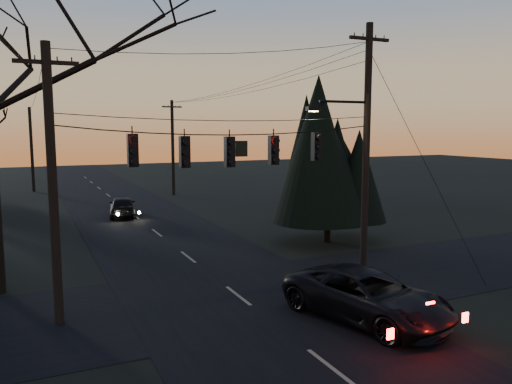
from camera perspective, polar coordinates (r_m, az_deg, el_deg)
name	(u,v)px	position (r m, az deg, el deg)	size (l,w,h in m)	color
main_road	(166,240)	(27.49, -10.26, -5.41)	(8.00, 120.00, 0.02)	black
cross_road	(238,296)	(18.34, -2.05, -11.78)	(60.00, 7.00, 0.02)	black
utility_pole_right	(363,277)	(21.00, 12.10, -9.48)	(5.00, 0.30, 10.00)	black
utility_pole_left	(60,323)	(17.07, -21.51, -13.81)	(1.80, 0.30, 8.50)	black
utility_pole_far_r	(174,195)	(46.03, -9.38, -0.30)	(1.80, 0.30, 8.50)	black
utility_pole_far_l	(34,191)	(52.32, -24.04, 0.07)	(0.30, 0.30, 8.00)	black
span_signal_assembly	(231,150)	(17.26, -2.87, 4.83)	(11.50, 0.44, 1.57)	black
evergreen_right	(329,158)	(26.36, 8.29, 3.82)	(4.96, 4.96, 7.69)	black
suv_near	(367,296)	(16.35, 12.56, -11.53)	(2.56, 5.56, 1.54)	black
sedan_oncoming_a	(123,206)	(35.17, -15.01, -1.61)	(1.68, 4.19, 1.43)	black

